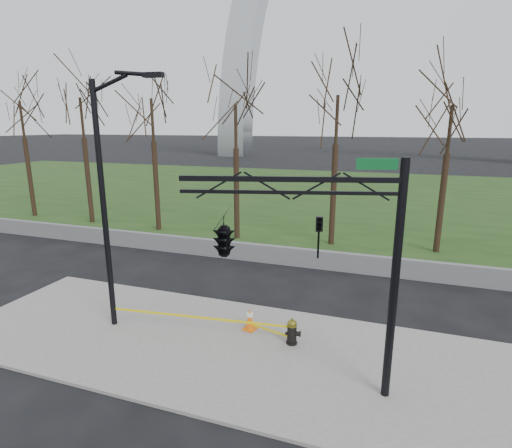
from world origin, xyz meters
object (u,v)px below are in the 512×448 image
(street_light, at_px, (108,190))
(traffic_signal_mast, at_px, (257,237))
(traffic_cone, at_px, (250,319))
(fire_hydrant, at_px, (292,332))

(street_light, relative_size, traffic_signal_mast, 1.37)
(traffic_cone, bearing_deg, fire_hydrant, -14.54)
(street_light, bearing_deg, traffic_signal_mast, -21.90)
(traffic_cone, relative_size, traffic_signal_mast, 0.12)
(fire_hydrant, xyz_separation_m, street_light, (-5.82, -0.72, 4.20))
(fire_hydrant, relative_size, traffic_cone, 1.14)
(street_light, bearing_deg, fire_hydrant, 2.21)
(traffic_cone, bearing_deg, street_light, -165.39)
(fire_hydrant, height_order, traffic_signal_mast, traffic_signal_mast)
(fire_hydrant, bearing_deg, street_light, -179.25)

